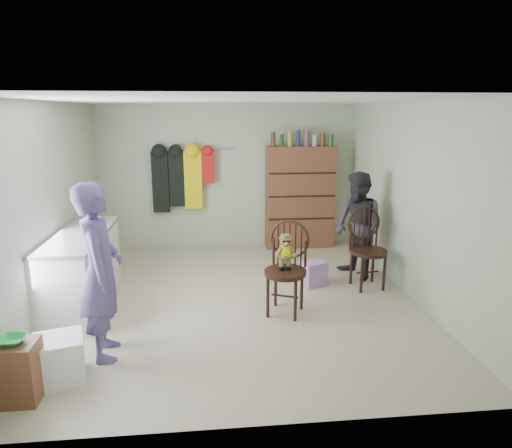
{
  "coord_description": "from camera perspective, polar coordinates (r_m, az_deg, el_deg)",
  "views": [
    {
      "loc": [
        -0.35,
        -5.54,
        2.38
      ],
      "look_at": [
        0.25,
        0.2,
        0.95
      ],
      "focal_mm": 32.0,
      "sensor_mm": 36.0,
      "label": 1
    }
  ],
  "objects": [
    {
      "name": "person_right",
      "position": [
        6.7,
        12.62,
        -0.26
      ],
      "size": [
        0.81,
        0.91,
        1.55
      ],
      "primitive_type": "imported",
      "rotation": [
        0.0,
        0.0,
        -1.22
      ],
      "color": "#2D2B33",
      "rests_on": "ground"
    },
    {
      "name": "chair_far",
      "position": [
        6.45,
        13.69,
        -2.54
      ],
      "size": [
        0.54,
        0.54,
        1.11
      ],
      "rotation": [
        0.0,
        0.0,
        0.11
      ],
      "color": "black",
      "rests_on": "ground"
    },
    {
      "name": "ground_plane",
      "position": [
        6.04,
        -2.19,
        -9.3
      ],
      "size": [
        5.0,
        5.0,
        0.0
      ],
      "primitive_type": "plane",
      "color": "beige",
      "rests_on": "ground"
    },
    {
      "name": "stool",
      "position": [
        4.47,
        -27.78,
        -16.05
      ],
      "size": [
        0.37,
        0.32,
        0.53
      ],
      "primitive_type": "cube",
      "color": "brown",
      "rests_on": "ground"
    },
    {
      "name": "chair_front",
      "position": [
        5.46,
        3.84,
        -4.67
      ],
      "size": [
        0.66,
        0.66,
        1.12
      ],
      "rotation": [
        0.0,
        0.0,
        -0.41
      ],
      "color": "black",
      "rests_on": "ground"
    },
    {
      "name": "dresser",
      "position": [
        8.13,
        5.5,
        3.46
      ],
      "size": [
        1.2,
        0.39,
        2.08
      ],
      "color": "brown",
      "rests_on": "ground"
    },
    {
      "name": "counter",
      "position": [
        6.07,
        -21.0,
        -5.35
      ],
      "size": [
        0.64,
        1.86,
        0.94
      ],
      "color": "silver",
      "rests_on": "ground"
    },
    {
      "name": "plastic_tub",
      "position": [
        4.65,
        -23.39,
        -15.22
      ],
      "size": [
        0.53,
        0.51,
        0.41
      ],
      "primitive_type": "cube",
      "rotation": [
        0.0,
        0.0,
        0.28
      ],
      "color": "white",
      "rests_on": "ground"
    },
    {
      "name": "room_walls",
      "position": [
        6.13,
        -2.66,
        6.39
      ],
      "size": [
        5.0,
        5.0,
        5.0
      ],
      "color": "beige",
      "rests_on": "ground"
    },
    {
      "name": "coat_rack",
      "position": [
        8.02,
        -9.36,
        5.62
      ],
      "size": [
        1.42,
        0.12,
        1.09
      ],
      "color": "#99999E",
      "rests_on": "ground"
    },
    {
      "name": "striped_bag",
      "position": [
        6.47,
        7.19,
        -6.15
      ],
      "size": [
        0.4,
        0.36,
        0.35
      ],
      "primitive_type": "cube",
      "rotation": [
        0.0,
        0.0,
        0.38
      ],
      "color": "pink",
      "rests_on": "ground"
    },
    {
      "name": "bowl",
      "position": [
        4.34,
        -28.22,
        -12.7
      ],
      "size": [
        0.23,
        0.23,
        0.06
      ],
      "primitive_type": "imported",
      "color": "green",
      "rests_on": "stool"
    },
    {
      "name": "person_left",
      "position": [
        4.67,
        -18.88,
        -5.65
      ],
      "size": [
        0.51,
        0.69,
        1.75
      ],
      "primitive_type": "imported",
      "rotation": [
        0.0,
        0.0,
        1.72
      ],
      "color": "#584884",
      "rests_on": "ground"
    }
  ]
}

